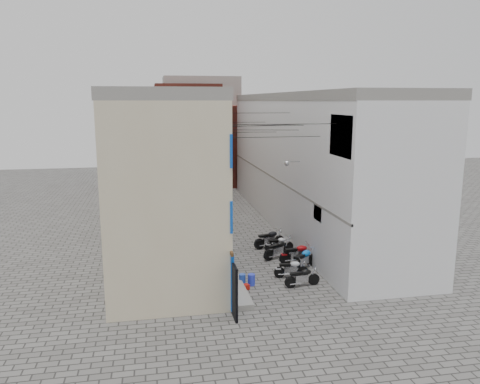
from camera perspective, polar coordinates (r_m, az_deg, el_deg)
ground at (r=20.26m, az=6.31°, el=-13.79°), size 90.00×90.00×0.00m
plinth at (r=31.85m, az=-4.15°, el=-4.19°), size 0.90×26.00×0.25m
building_left at (r=30.74m, az=-9.69°, el=3.45°), size 5.10×27.00×9.00m
building_right at (r=32.54m, az=8.19°, el=3.92°), size 5.94×26.00×9.00m
building_far_brick_left at (r=45.80m, az=-6.40°, el=6.63°), size 6.00×6.00×10.00m
building_far_brick_right at (r=48.50m, az=-0.64°, el=5.76°), size 5.00×6.00×8.00m
building_far_concrete at (r=51.91m, az=-4.72°, el=7.73°), size 8.00×5.00×11.00m
far_shopfront at (r=43.70m, az=-3.38°, el=1.45°), size 2.00×0.30×2.40m
overhead_wires at (r=25.82m, az=1.62°, el=8.03°), size 5.80×13.02×1.32m
motorcycle_a at (r=22.20m, az=7.61°, el=-10.13°), size 1.79×0.73×1.01m
motorcycle_b at (r=23.22m, az=6.27°, el=-9.15°), size 1.75×0.71×0.99m
motorcycle_c at (r=24.28m, az=7.75°, el=-8.02°), size 2.03×1.74×1.19m
motorcycle_d at (r=25.14m, az=7.05°, el=-7.34°), size 2.08×0.80×1.18m
motorcycle_e at (r=25.83m, az=4.66°, el=-6.85°), size 2.01×1.37×1.12m
motorcycle_f at (r=26.97m, az=4.78°, el=-6.22°), size 1.72×0.60×0.99m
motorcycle_g at (r=27.59m, az=3.62°, el=-5.61°), size 2.12×1.21×1.17m
person_a at (r=21.77m, az=-1.39°, el=-8.66°), size 0.59×0.74×1.79m
person_b at (r=26.32m, az=-3.18°, el=-5.14°), size 0.73×0.91×1.81m
water_jug_near at (r=22.25m, az=1.40°, el=-10.63°), size 0.44×0.44×0.53m
water_jug_far at (r=22.34m, az=0.27°, el=-10.58°), size 0.39×0.39×0.49m
red_crate at (r=21.82m, az=0.60°, el=-11.51°), size 0.44×0.38×0.23m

